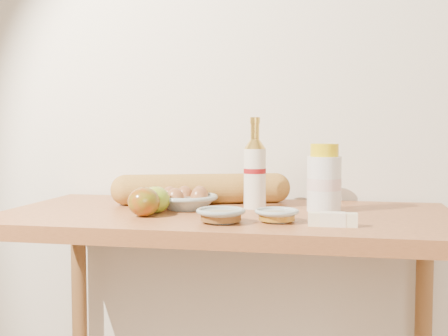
{
  "coord_description": "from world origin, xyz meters",
  "views": [
    {
      "loc": [
        0.28,
        -0.28,
        1.12
      ],
      "look_at": [
        0.0,
        1.15,
        1.02
      ],
      "focal_mm": 45.0,
      "sensor_mm": 36.0,
      "label": 1
    }
  ],
  "objects": [
    {
      "name": "back_wall",
      "position": [
        0.0,
        1.51,
        1.3
      ],
      "size": [
        3.5,
        0.02,
        2.6
      ],
      "primitive_type": "cube",
      "color": "beige",
      "rests_on": "ground"
    },
    {
      "name": "table",
      "position": [
        0.0,
        1.18,
        0.78
      ],
      "size": [
        1.2,
        0.6,
        0.9
      ],
      "color": "#AF6838",
      "rests_on": "ground"
    },
    {
      "name": "bourbon_bottle",
      "position": [
        0.07,
        1.26,
        1.0
      ],
      "size": [
        0.08,
        0.08,
        0.25
      ],
      "rotation": [
        0.0,
        0.0,
        -0.31
      ],
      "color": "beige",
      "rests_on": "table"
    },
    {
      "name": "cream_bottle",
      "position": [
        0.26,
        1.24,
        0.98
      ],
      "size": [
        0.1,
        0.1,
        0.18
      ],
      "rotation": [
        0.0,
        0.0,
        -0.13
      ],
      "color": "silver",
      "rests_on": "table"
    },
    {
      "name": "egg_bowl",
      "position": [
        -0.12,
        1.21,
        0.93
      ],
      "size": [
        0.23,
        0.23,
        0.06
      ],
      "rotation": [
        0.0,
        0.0,
        0.41
      ],
      "color": "#8D9A94",
      "rests_on": "table"
    },
    {
      "name": "baguette",
      "position": [
        -0.1,
        1.33,
        0.94
      ],
      "size": [
        0.53,
        0.26,
        0.09
      ],
      "rotation": [
        0.0,
        0.0,
        0.33
      ],
      "color": "#BA8738",
      "rests_on": "table"
    },
    {
      "name": "apple_yellowgreen",
      "position": [
        -0.18,
        1.12,
        0.94
      ],
      "size": [
        0.08,
        0.08,
        0.07
      ],
      "rotation": [
        0.0,
        0.0,
        -0.08
      ],
      "color": "#A69821",
      "rests_on": "table"
    },
    {
      "name": "apple_redgreen_front",
      "position": [
        -0.19,
        1.06,
        0.94
      ],
      "size": [
        0.09,
        0.09,
        0.08
      ],
      "rotation": [
        0.0,
        0.0,
        0.17
      ],
      "color": "#991408",
      "rests_on": "table"
    },
    {
      "name": "sugar_bowl",
      "position": [
        0.02,
        1.01,
        0.92
      ],
      "size": [
        0.15,
        0.15,
        0.03
      ],
      "rotation": [
        0.0,
        0.0,
        -0.37
      ],
      "color": "gray",
      "rests_on": "table"
    },
    {
      "name": "syrup_bowl",
      "position": [
        0.15,
        1.04,
        0.92
      ],
      "size": [
        0.12,
        0.12,
        0.03
      ],
      "rotation": [
        0.0,
        0.0,
        0.1
      ],
      "color": "#95A29E",
      "rests_on": "table"
    },
    {
      "name": "butter_stick",
      "position": [
        0.28,
        1.01,
        0.92
      ],
      "size": [
        0.11,
        0.03,
        0.03
      ],
      "rotation": [
        0.0,
        0.0,
        0.02
      ],
      "color": "beige",
      "rests_on": "table"
    }
  ]
}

